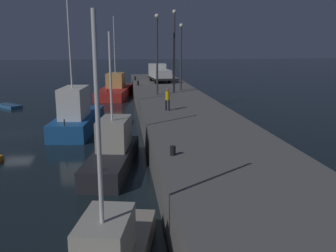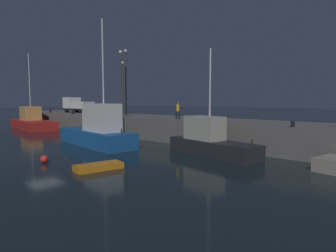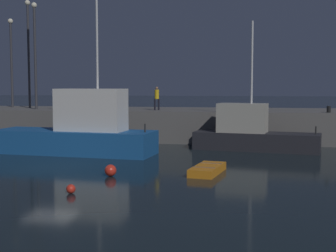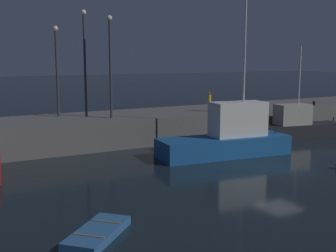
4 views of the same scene
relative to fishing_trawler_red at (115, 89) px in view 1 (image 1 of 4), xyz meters
The scene contains 14 objects.
ground_plane 23.95m from the fishing_trawler_red, 20.11° to the right, with size 320.00×320.00×0.00m, color black.
pier_quay 23.34m from the fishing_trawler_red, 15.68° to the left, with size 67.35×7.25×2.31m.
fishing_trawler_red is the anchor object (origin of this frame).
fishing_boat_white 32.67m from the fishing_trawler_red, ahead, with size 8.26×3.58×8.29m.
fishing_boat_orange 22.40m from the fishing_trawler_red, ahead, with size 10.28×4.08×11.51m.
dinghy_orange_near 15.21m from the fishing_trawler_red, 56.53° to the right, with size 3.58×3.52×0.41m.
lamp_post_west 15.76m from the fishing_trawler_red, 32.32° to the left, with size 0.44×0.44×7.52m.
lamp_post_east 17.23m from the fishing_trawler_red, 25.08° to the left, with size 0.44×0.44×8.83m.
lamp_post_central 17.75m from the fishing_trawler_red, 16.65° to the left, with size 0.44×0.44×8.28m.
utility_truck 7.28m from the fishing_trawler_red, 68.50° to the left, with size 6.03×2.86×2.50m.
dockworker 26.17m from the fishing_trawler_red, 10.36° to the left, with size 0.46×0.46×1.78m.
bollard_west 7.54m from the fishing_trawler_red, 25.08° to the left, with size 0.28×0.28×0.57m, color black.
bollard_central 38.12m from the fishing_trawler_red, ahead, with size 0.28×0.28×0.46m, color black.
bollard_east 3.40m from the fishing_trawler_red, 92.57° to the left, with size 0.28×0.28×0.60m, color black.
Camera 1 is at (32.45, 9.34, 7.57)m, focal length 39.51 mm.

